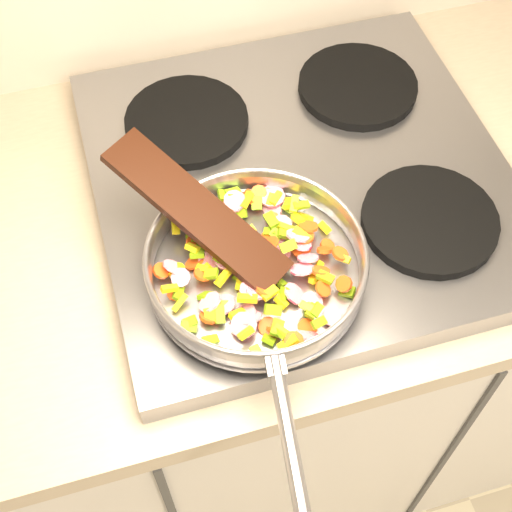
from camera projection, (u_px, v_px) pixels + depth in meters
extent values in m
cube|color=#939399|center=(301.00, 181.00, 1.06)|extent=(0.60, 0.60, 0.04)
cylinder|color=black|center=(235.00, 267.00, 0.94)|extent=(0.19, 0.19, 0.02)
cylinder|color=black|center=(430.00, 220.00, 0.99)|extent=(0.19, 0.19, 0.02)
cylinder|color=black|center=(187.00, 121.00, 1.09)|extent=(0.19, 0.19, 0.02)
cylinder|color=black|center=(358.00, 86.00, 1.14)|extent=(0.19, 0.19, 0.02)
cylinder|color=#9E9EA5|center=(256.00, 273.00, 0.92)|extent=(0.28, 0.28, 0.01)
torus|color=#9E9EA5|center=(256.00, 263.00, 0.90)|extent=(0.31, 0.31, 0.04)
torus|color=#9E9EA5|center=(256.00, 254.00, 0.89)|extent=(0.28, 0.28, 0.01)
cylinder|color=#9E9EA5|center=(289.00, 437.00, 0.76)|extent=(0.04, 0.19, 0.02)
cube|color=#9E9EA5|center=(276.00, 366.00, 0.81)|extent=(0.03, 0.03, 0.02)
cube|color=#6E9E11|center=(220.00, 314.00, 0.87)|extent=(0.02, 0.02, 0.02)
cylinder|color=#E24A15|center=(259.00, 193.00, 0.97)|extent=(0.03, 0.03, 0.02)
cube|color=#6E9E11|center=(285.00, 234.00, 0.93)|extent=(0.02, 0.02, 0.01)
cylinder|color=#D21449|center=(223.00, 305.00, 0.88)|extent=(0.04, 0.04, 0.02)
cube|color=#6E9E11|center=(247.00, 275.00, 0.91)|extent=(0.02, 0.02, 0.01)
cube|color=#6E9E11|center=(312.00, 311.00, 0.86)|extent=(0.02, 0.02, 0.01)
cylinder|color=#D21449|center=(235.00, 202.00, 0.96)|extent=(0.04, 0.05, 0.02)
cube|color=#6E9E11|center=(240.00, 214.00, 0.96)|extent=(0.02, 0.02, 0.02)
cylinder|color=#E24A15|center=(229.00, 204.00, 0.97)|extent=(0.03, 0.03, 0.02)
cylinder|color=#E24A15|center=(209.00, 317.00, 0.87)|extent=(0.03, 0.03, 0.02)
cube|color=yellow|center=(216.00, 239.00, 0.94)|extent=(0.03, 0.01, 0.02)
cylinder|color=#E24A15|center=(194.00, 243.00, 0.93)|extent=(0.03, 0.03, 0.02)
cylinder|color=#D21449|center=(308.00, 258.00, 0.91)|extent=(0.03, 0.03, 0.02)
cube|color=yellow|center=(310.00, 269.00, 0.92)|extent=(0.02, 0.03, 0.02)
cube|color=#6E9E11|center=(307.00, 309.00, 0.88)|extent=(0.01, 0.02, 0.01)
cube|color=#6E9E11|center=(242.00, 201.00, 0.98)|extent=(0.02, 0.03, 0.01)
cylinder|color=#E24A15|center=(195.00, 262.00, 0.92)|extent=(0.03, 0.03, 0.02)
cylinder|color=#E24A15|center=(213.00, 307.00, 0.88)|extent=(0.03, 0.03, 0.02)
cube|color=#6E9E11|center=(205.00, 296.00, 0.90)|extent=(0.02, 0.02, 0.02)
cube|color=#6E9E11|center=(228.00, 255.00, 0.92)|extent=(0.02, 0.02, 0.02)
cylinder|color=#E24A15|center=(307.00, 328.00, 0.87)|extent=(0.03, 0.03, 0.01)
cylinder|color=#D21449|center=(210.00, 302.00, 0.88)|extent=(0.04, 0.04, 0.02)
cube|color=#6E9E11|center=(241.00, 279.00, 0.91)|extent=(0.02, 0.03, 0.02)
cylinder|color=#D21449|center=(247.00, 265.00, 0.92)|extent=(0.03, 0.03, 0.02)
cube|color=yellow|center=(179.00, 277.00, 0.91)|extent=(0.01, 0.02, 0.02)
cube|color=#6E9E11|center=(209.00, 224.00, 0.95)|extent=(0.02, 0.02, 0.01)
cylinder|color=#E24A15|center=(271.00, 244.00, 0.92)|extent=(0.03, 0.03, 0.02)
cylinder|color=#E24A15|center=(175.00, 294.00, 0.90)|extent=(0.03, 0.03, 0.01)
cube|color=#6E9E11|center=(301.00, 205.00, 0.95)|extent=(0.02, 0.01, 0.01)
cylinder|color=#E24A15|center=(327.00, 246.00, 0.94)|extent=(0.02, 0.02, 0.01)
cube|color=yellow|center=(299.00, 230.00, 0.95)|extent=(0.03, 0.01, 0.02)
cube|color=#6E9E11|center=(278.00, 281.00, 0.91)|extent=(0.02, 0.03, 0.01)
cube|color=yellow|center=(226.00, 213.00, 0.97)|extent=(0.02, 0.02, 0.02)
cube|color=yellow|center=(217.00, 228.00, 0.96)|extent=(0.01, 0.03, 0.01)
cylinder|color=#E24A15|center=(205.00, 234.00, 0.93)|extent=(0.02, 0.03, 0.01)
cylinder|color=#E24A15|center=(294.00, 341.00, 0.84)|extent=(0.03, 0.02, 0.02)
cube|color=yellow|center=(240.00, 283.00, 0.90)|extent=(0.02, 0.02, 0.02)
cube|color=#6E9E11|center=(211.00, 274.00, 0.89)|extent=(0.02, 0.02, 0.01)
cylinder|color=#E24A15|center=(242.00, 238.00, 0.92)|extent=(0.03, 0.03, 0.02)
cylinder|color=#E24A15|center=(265.00, 290.00, 0.88)|extent=(0.03, 0.03, 0.02)
cylinder|color=#D21449|center=(271.00, 212.00, 0.97)|extent=(0.04, 0.04, 0.02)
cube|color=yellow|center=(298.00, 219.00, 0.95)|extent=(0.02, 0.02, 0.02)
cube|color=yellow|center=(225.00, 219.00, 0.95)|extent=(0.02, 0.02, 0.01)
cube|color=#6E9E11|center=(258.00, 262.00, 0.93)|extent=(0.02, 0.01, 0.01)
cube|color=yellow|center=(237.00, 314.00, 0.87)|extent=(0.02, 0.02, 0.02)
cube|color=#6E9E11|center=(282.00, 333.00, 0.85)|extent=(0.02, 0.02, 0.02)
cylinder|color=#E24A15|center=(269.00, 235.00, 0.94)|extent=(0.02, 0.02, 0.01)
cylinder|color=#D21449|center=(302.00, 245.00, 0.92)|extent=(0.04, 0.03, 0.02)
cube|color=#6E9E11|center=(290.00, 208.00, 0.97)|extent=(0.03, 0.03, 0.02)
cube|color=#6E9E11|center=(325.00, 277.00, 0.89)|extent=(0.02, 0.02, 0.01)
cylinder|color=#E24A15|center=(304.00, 236.00, 0.93)|extent=(0.03, 0.03, 0.01)
cylinder|color=#D21449|center=(279.00, 249.00, 0.94)|extent=(0.04, 0.05, 0.02)
cylinder|color=#D21449|center=(305.00, 233.00, 0.94)|extent=(0.03, 0.03, 0.02)
cube|color=yellow|center=(176.00, 227.00, 0.93)|extent=(0.01, 0.02, 0.02)
cylinder|color=#D21449|center=(252.00, 291.00, 0.88)|extent=(0.04, 0.04, 0.01)
cube|color=yellow|center=(325.00, 227.00, 0.95)|extent=(0.01, 0.02, 0.02)
cube|color=#6E9E11|center=(190.00, 322.00, 0.87)|extent=(0.02, 0.01, 0.02)
cube|color=yellow|center=(192.00, 248.00, 0.91)|extent=(0.02, 0.02, 0.01)
cube|color=yellow|center=(209.00, 270.00, 0.91)|extent=(0.02, 0.02, 0.02)
cylinder|color=#D21449|center=(227.00, 259.00, 0.90)|extent=(0.04, 0.04, 0.01)
cylinder|color=#E24A15|center=(269.00, 254.00, 0.91)|extent=(0.04, 0.03, 0.03)
cube|color=#6E9E11|center=(276.00, 234.00, 0.94)|extent=(0.02, 0.02, 0.02)
cube|color=#6E9E11|center=(251.00, 274.00, 0.91)|extent=(0.02, 0.03, 0.02)
cube|color=#6E9E11|center=(220.00, 255.00, 0.91)|extent=(0.02, 0.03, 0.02)
cube|color=yellow|center=(222.00, 238.00, 0.93)|extent=(0.03, 0.02, 0.01)
cube|color=yellow|center=(302.00, 235.00, 0.93)|extent=(0.02, 0.03, 0.01)
cube|color=yellow|center=(281.00, 302.00, 0.89)|extent=(0.02, 0.02, 0.02)
cube|color=#6E9E11|center=(201.00, 245.00, 0.93)|extent=(0.02, 0.02, 0.01)
cube|color=#6E9E11|center=(347.00, 291.00, 0.90)|extent=(0.02, 0.02, 0.01)
cube|color=yellow|center=(246.00, 333.00, 0.84)|extent=(0.02, 0.02, 0.01)
cube|color=#6E9E11|center=(282.00, 331.00, 0.85)|extent=(0.02, 0.02, 0.01)
cylinder|color=#D21449|center=(210.00, 262.00, 0.92)|extent=(0.04, 0.03, 0.03)
cylinder|color=#D21449|center=(249.00, 318.00, 0.87)|extent=(0.04, 0.03, 0.03)
cube|color=yellow|center=(294.00, 204.00, 0.95)|extent=(0.02, 0.03, 0.01)
cylinder|color=#D21449|center=(249.00, 267.00, 0.91)|extent=(0.03, 0.03, 0.01)
cylinder|color=#E24A15|center=(301.00, 249.00, 0.93)|extent=(0.03, 0.03, 0.01)
cylinder|color=#D21449|center=(256.00, 293.00, 0.88)|extent=(0.03, 0.03, 0.02)
cylinder|color=#D21449|center=(198.00, 232.00, 0.94)|extent=(0.03, 0.03, 0.02)
cylinder|color=#E24A15|center=(308.00, 226.00, 0.94)|extent=(0.04, 0.04, 0.01)
cylinder|color=#E24A15|center=(323.00, 289.00, 0.89)|extent=(0.03, 0.03, 0.02)
cube|color=#6E9E11|center=(222.00, 305.00, 0.88)|extent=(0.03, 0.02, 0.01)
cube|color=yellow|center=(253.00, 243.00, 0.93)|extent=(0.02, 0.02, 0.01)
cylinder|color=#D21449|center=(258.00, 267.00, 0.92)|extent=(0.04, 0.04, 0.03)
cube|color=yellow|center=(289.00, 203.00, 0.97)|extent=(0.02, 0.03, 0.02)
cylinder|color=#E24A15|center=(203.00, 274.00, 0.90)|extent=(0.03, 0.03, 0.02)
cube|color=yellow|center=(247.00, 298.00, 0.87)|extent=(0.03, 0.02, 0.01)
cylinder|color=#D21449|center=(282.00, 224.00, 0.95)|extent=(0.03, 0.03, 0.01)
cube|color=yellow|center=(170.00, 288.00, 0.88)|extent=(0.02, 0.01, 0.02)
cube|color=#6E9E11|center=(242.00, 268.00, 0.90)|extent=(0.02, 0.02, 0.02)
cube|color=yellow|center=(343.00, 258.00, 0.91)|extent=(0.02, 0.02, 0.01)
cylinder|color=#D21449|center=(302.00, 269.00, 0.90)|extent=(0.04, 0.04, 0.02)
cube|color=yellow|center=(270.00, 293.00, 0.87)|extent=(0.03, 0.02, 0.01)
cylinder|color=#E24A15|center=(161.00, 271.00, 0.90)|extent=(0.02, 0.02, 0.02)
cylinder|color=#E24A15|center=(268.00, 327.00, 0.87)|extent=(0.03, 0.03, 0.02)
cube|color=#6E9E11|center=(270.00, 231.00, 0.94)|extent=(0.02, 0.02, 0.01)
cylinder|color=#D21449|center=(269.00, 239.00, 0.95)|extent=(0.03, 0.03, 0.02)
cylinder|color=#E24A15|center=(203.00, 236.00, 0.95)|extent=(0.03, 0.02, 0.02)
cylinder|color=#D21449|center=(272.00, 197.00, 0.97)|extent=(0.05, 0.05, 0.01)
cylinder|color=#D21449|center=(295.00, 294.00, 0.89)|extent=(0.04, 0.05, 0.03)
cube|color=#6E9E11|center=(269.00, 340.00, 0.86)|extent=(0.02, 0.02, 0.01)
cube|color=#6E9E11|center=(193.00, 238.00, 0.94)|extent=(0.02, 0.02, 0.01)
cylinder|color=#D21449|center=(181.00, 277.00, 0.89)|extent=(0.03, 0.03, 0.01)
cube|color=#6E9E11|center=(257.00, 203.00, 0.96)|extent=(0.02, 0.02, 0.01)
cylinder|color=#D21449|center=(251.00, 259.00, 0.91)|extent=(0.04, 0.04, 0.02)
cube|color=#6E9E11|center=(271.00, 220.00, 0.94)|extent=(0.02, 0.03, 0.01)
cube|color=#6E9E11|center=(197.00, 254.00, 0.91)|extent=(0.02, 0.02, 0.01)
cube|color=#6E9E11|center=(277.00, 328.00, 0.86)|extent=(0.02, 0.03, 0.01)
cube|color=yellow|center=(176.00, 270.00, 0.90)|extent=(0.02, 0.02, 0.01)
cube|color=yellow|center=(223.00, 278.00, 0.90)|extent=(0.03, 0.02, 0.02)
cube|color=#6E9E11|center=(223.00, 196.00, 0.97)|extent=(0.01, 0.02, 0.01)
cube|color=#6E9E11|center=(210.00, 315.00, 0.87)|extent=(0.02, 0.02, 0.02)
cube|color=#6E9E11|center=(273.00, 310.00, 0.87)|extent=(0.03, 0.02, 0.02)
cylinder|color=#E24A15|center=(200.00, 226.00, 0.94)|extent=(0.03, 0.03, 0.02)
cube|color=yellow|center=(247.00, 232.00, 0.92)|extent=(0.03, 0.02, 0.02)
cube|color=#6E9E11|center=(319.00, 323.00, 0.85)|extent=(0.02, 0.02, 0.01)
cylinder|color=#D21449|center=(173.00, 267.00, 0.90)|extent=(0.03, 0.03, 0.03)
cube|color=yellow|center=(180.00, 303.00, 0.88)|extent=(0.03, 0.02, 0.02)
cylinder|color=#E24A15|center=(321.00, 271.00, 0.90)|extent=(0.03, 0.03, 0.02)
cube|color=yellow|center=(270.00, 199.00, 0.97)|extent=(0.02, 0.02, 0.01)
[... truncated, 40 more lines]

